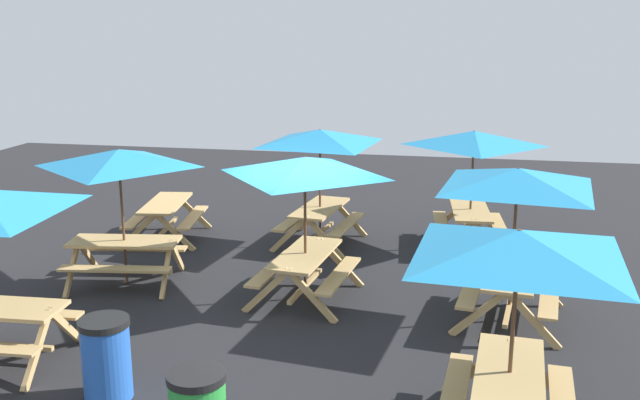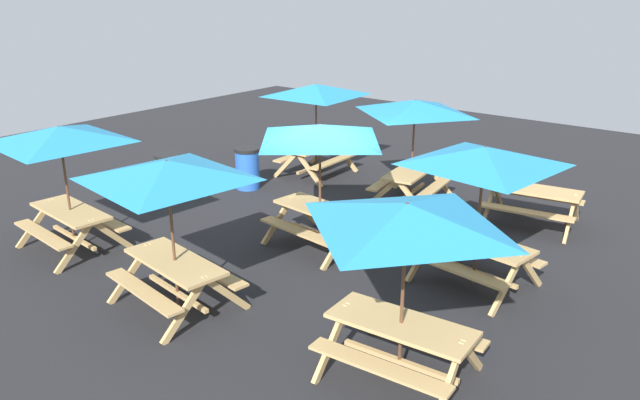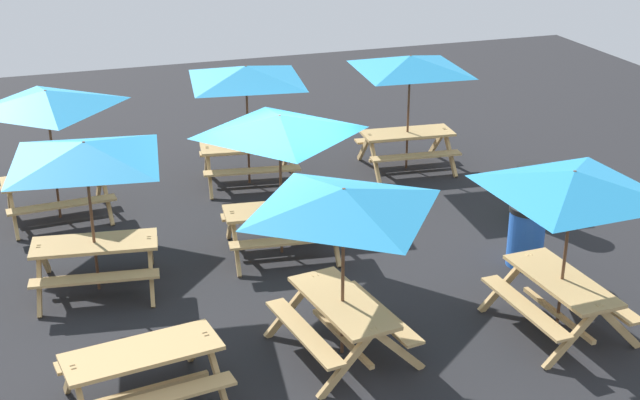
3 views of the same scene
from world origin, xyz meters
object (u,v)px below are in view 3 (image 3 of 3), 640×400
picnic_table_4 (47,108)px  picnic_table_7 (344,212)px  picnic_table_6 (410,71)px  trash_bin_blue (526,235)px  picnic_table_5 (246,82)px  trash_bin_green (532,193)px  picnic_table_2 (143,365)px  picnic_table_1 (280,135)px  picnic_table_3 (572,194)px  picnic_table_0 (86,163)px

picnic_table_4 → picnic_table_7: same height
picnic_table_6 → trash_bin_blue: (0.02, -4.53, -1.49)m
picnic_table_5 → picnic_table_7: 6.26m
picnic_table_5 → picnic_table_6: size_ratio=0.99×
picnic_table_6 → trash_bin_green: (1.04, -3.03, -1.49)m
picnic_table_2 → trash_bin_blue: (6.15, 1.87, -0.07)m
picnic_table_2 → trash_bin_green: bearing=16.9°
picnic_table_4 → picnic_table_2: bearing=-88.6°
picnic_table_5 → trash_bin_blue: picnic_table_5 is taller
picnic_table_1 → picnic_table_5: (0.26, 3.13, 0.00)m
picnic_table_5 → trash_bin_green: picnic_table_5 is taller
picnic_table_6 → trash_bin_green: size_ratio=2.88×
picnic_table_3 → picnic_table_5: (-2.63, 6.61, 0.00)m
picnic_table_2 → picnic_table_7: (2.59, 0.37, 1.43)m
picnic_table_6 → picnic_table_7: same height
picnic_table_0 → trash_bin_green: 7.56m
picnic_table_4 → picnic_table_0: bearing=-87.0°
picnic_table_1 → picnic_table_3: size_ratio=0.83×
picnic_table_0 → picnic_table_5: 4.71m
picnic_table_7 → picnic_table_3: bearing=-105.5°
picnic_table_1 → trash_bin_blue: bearing=-18.7°
picnic_table_4 → picnic_table_6: bearing=-1.6°
picnic_table_5 → picnic_table_2: bearing=-106.3°
picnic_table_2 → trash_bin_blue: size_ratio=2.02×
picnic_table_0 → trash_bin_green: bearing=9.5°
picnic_table_3 → trash_bin_blue: picnic_table_3 is taller
picnic_table_2 → trash_bin_green: (7.16, 3.38, -0.07)m
picnic_table_3 → picnic_table_4: size_ratio=1.21×
picnic_table_3 → trash_bin_green: (1.59, 3.37, -1.49)m
picnic_table_2 → picnic_table_3: size_ratio=0.70×
picnic_table_4 → picnic_table_6: (6.75, 0.35, 0.00)m
picnic_table_2 → picnic_table_4: bearing=87.6°
picnic_table_6 → trash_bin_blue: bearing=-84.9°
picnic_table_1 → trash_bin_green: size_ratio=2.38×
picnic_table_0 → picnic_table_1: 2.94m
picnic_table_5 → trash_bin_blue: (3.21, -4.74, -1.49)m
picnic_table_0 → picnic_table_2: bearing=-77.8°
picnic_table_1 → picnic_table_4: bearing=148.3°
picnic_table_6 → picnic_table_7: 7.00m
picnic_table_6 → picnic_table_7: bearing=-115.6°
picnic_table_2 → picnic_table_6: bearing=37.9°
picnic_table_3 → picnic_table_5: same height
trash_bin_green → picnic_table_1: bearing=178.6°
picnic_table_4 → picnic_table_5: size_ratio=0.83×
picnic_table_3 → picnic_table_4: same height
picnic_table_4 → picnic_table_5: same height
picnic_table_4 → picnic_table_3: bearing=-48.8°
picnic_table_3 → trash_bin_blue: bearing=-20.3°
trash_bin_green → picnic_table_5: bearing=142.5°
picnic_table_2 → picnic_table_0: bearing=86.1°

